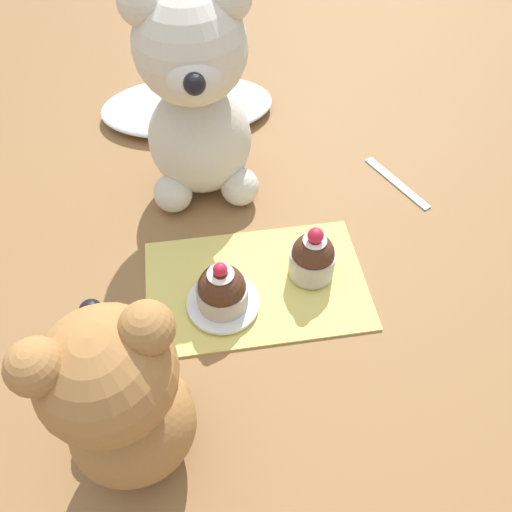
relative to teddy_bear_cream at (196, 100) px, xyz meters
The scene contains 9 objects.
ground_plane 0.24m from the teddy_bear_cream, 76.11° to the right, with size 4.00×4.00×0.00m, color olive.
knitted_placemat 0.23m from the teddy_bear_cream, 76.11° to the right, with size 0.26×0.17×0.01m, color #E0D166.
tulle_cloth 0.22m from the teddy_bear_cream, 94.05° to the left, with size 0.28×0.17×0.03m, color white.
teddy_bear_cream is the anchor object (origin of this frame).
teddy_bear_tan 0.37m from the teddy_bear_cream, 103.83° to the right, with size 0.13×0.13×0.22m.
cupcake_near_cream_bear 0.24m from the teddy_bear_cream, 57.49° to the right, with size 0.05×0.05×0.08m.
saucer_plate 0.25m from the teddy_bear_cream, 89.04° to the right, with size 0.08×0.08×0.01m, color silver.
cupcake_near_tan_bear 0.24m from the teddy_bear_cream, 89.04° to the right, with size 0.06×0.06×0.07m.
teaspoon 0.31m from the teddy_bear_cream, ahead, with size 0.12×0.01×0.01m, color silver.
Camera 1 is at (-0.05, -0.35, 0.49)m, focal length 35.00 mm.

